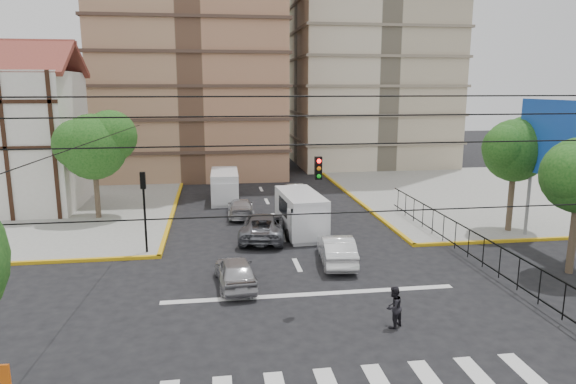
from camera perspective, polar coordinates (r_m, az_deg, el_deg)
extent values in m
plane|color=black|center=(21.90, 3.19, -12.49)|extent=(160.00, 160.00, 0.00)
cube|color=gray|center=(47.15, 22.58, -0.10)|extent=(26.00, 26.00, 0.15)
cube|color=silver|center=(22.98, 2.59, -11.27)|extent=(13.00, 0.40, 0.01)
cube|color=silver|center=(42.49, -28.94, 4.87)|extent=(10.00, 8.00, 10.00)
cube|color=maroon|center=(44.13, -28.84, 12.78)|extent=(10.80, 4.25, 2.65)
cylinder|color=slate|center=(30.76, 29.15, -2.63)|extent=(0.20, 0.20, 4.00)
cylinder|color=slate|center=(33.92, 25.10, -1.03)|extent=(0.20, 0.20, 4.00)
cube|color=silver|center=(31.72, 27.69, 5.26)|extent=(0.25, 6.00, 4.00)
cube|color=blue|center=(31.60, 27.40, 5.27)|extent=(0.08, 6.20, 4.20)
cylinder|color=#473828|center=(28.34, 29.14, -3.85)|extent=(0.36, 0.36, 4.20)
sphere|color=#154714|center=(27.10, 28.91, 1.86)|extent=(2.70, 2.70, 2.70)
cylinder|color=#473828|center=(34.46, 23.52, -0.56)|extent=(0.36, 0.36, 4.48)
sphere|color=#154714|center=(34.01, 23.92, 4.25)|extent=(3.80, 3.80, 3.80)
sphere|color=#154714|center=(34.71, 25.07, 5.24)|extent=(3.04, 3.04, 3.04)
sphere|color=#154714|center=(33.34, 23.11, 4.52)|extent=(2.85, 2.85, 2.85)
cylinder|color=#473828|center=(37.09, -20.49, 0.26)|extent=(0.36, 0.36, 4.20)
sphere|color=#154714|center=(36.67, -20.81, 4.72)|extent=(4.40, 4.40, 4.40)
sphere|color=#154714|center=(36.67, -19.10, 5.87)|extent=(3.52, 3.52, 3.52)
sphere|color=#154714|center=(36.56, -22.29, 4.94)|extent=(3.30, 3.30, 3.30)
cylinder|color=black|center=(28.52, -15.58, -3.10)|extent=(0.12, 0.12, 3.50)
cube|color=black|center=(28.06, -15.83, 1.25)|extent=(0.28, 0.22, 0.90)
sphere|color=#FF0C0C|center=(28.01, -15.86, 1.85)|extent=(0.17, 0.17, 0.17)
cube|color=black|center=(20.24, 3.37, 2.68)|extent=(0.28, 0.22, 0.90)
cylinder|color=black|center=(11.64, 12.32, -2.03)|extent=(18.00, 0.03, 0.03)
cube|color=silver|center=(31.78, 1.41, -2.36)|extent=(2.58, 5.62, 2.52)
cube|color=silver|center=(29.74, 2.12, -3.67)|extent=(2.17, 1.46, 1.75)
cube|color=black|center=(29.22, 2.27, -2.73)|extent=(2.03, 0.25, 0.99)
cylinder|color=black|center=(30.19, 0.01, -4.84)|extent=(0.25, 0.77, 0.77)
cylinder|color=black|center=(30.54, 3.89, -4.67)|extent=(0.25, 0.77, 0.77)
cylinder|color=black|center=(33.53, -0.85, -3.15)|extent=(0.25, 0.77, 0.77)
cylinder|color=black|center=(33.85, 2.65, -3.02)|extent=(0.25, 0.77, 0.77)
cube|color=silver|center=(41.03, -7.04, 0.66)|extent=(2.18, 5.22, 2.38)
cube|color=silver|center=(39.03, -6.97, -0.14)|extent=(1.99, 1.28, 1.66)
cube|color=black|center=(38.56, -6.97, 0.58)|extent=(1.92, 0.14, 0.93)
cylinder|color=black|center=(39.57, -8.38, -1.01)|extent=(0.25, 0.73, 0.73)
cylinder|color=black|center=(39.61, -5.54, -0.93)|extent=(0.25, 0.73, 0.73)
cylinder|color=black|center=(42.81, -8.39, -0.05)|extent=(0.25, 0.73, 0.73)
cylinder|color=black|center=(42.84, -5.75, 0.03)|extent=(0.25, 0.73, 0.73)
imported|color=#ABAAAF|center=(23.72, -5.85, -8.76)|extent=(2.00, 4.25, 1.41)
imported|color=white|center=(26.60, 5.42, -6.36)|extent=(2.03, 4.68, 1.50)
imported|color=slate|center=(30.78, -2.76, -3.78)|extent=(3.41, 5.84, 1.53)
imported|color=#B1B0B5|center=(36.01, -5.27, -1.75)|extent=(1.91, 4.44, 1.28)
imported|color=#29292C|center=(37.31, 1.72, -1.05)|extent=(1.79, 4.42, 1.50)
imported|color=silver|center=(41.74, 0.68, 0.13)|extent=(1.75, 3.86, 1.23)
imported|color=black|center=(20.17, 11.64, -12.41)|extent=(0.99, 0.95, 1.62)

